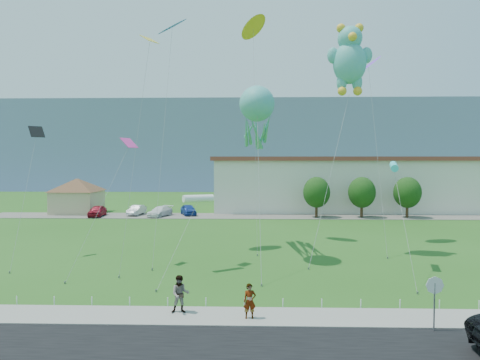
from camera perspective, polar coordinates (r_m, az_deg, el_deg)
name	(u,v)px	position (r m, az deg, el deg)	size (l,w,h in m)	color
ground	(227,299)	(24.40, -1.80, -15.60)	(160.00, 160.00, 0.00)	#235517
sidewalk	(223,317)	(21.80, -2.25, -17.73)	(80.00, 2.50, 0.10)	gray
parking_strip	(242,216)	(58.65, 0.26, -4.84)	(70.00, 6.00, 0.06)	#59544C
hill_ridge	(248,146)	(143.23, 1.08, 4.55)	(160.00, 50.00, 25.00)	slate
pavilion	(77,192)	(66.37, -20.88, -1.54)	(9.20, 9.20, 5.00)	tan
warehouse	(410,183)	(71.59, 21.74, -0.38)	(61.00, 15.00, 8.20)	beige
stop_sign	(435,290)	(21.38, 24.52, -13.24)	(0.80, 0.07, 2.50)	slate
rope_fence	(225,303)	(23.09, -2.00, -16.02)	(26.05, 0.05, 0.50)	white
tree_near	(317,192)	(57.94, 10.18, -1.63)	(3.60, 3.60, 5.47)	#3F2B19
tree_mid	(362,192)	(59.13, 15.94, -1.60)	(3.60, 3.60, 5.47)	#3F2B19
tree_far	(407,193)	(60.89, 21.42, -1.57)	(3.60, 3.60, 5.47)	#3F2B19
pedestrian_left	(250,301)	(21.17, 1.30, -15.83)	(0.60, 0.40, 1.66)	gray
pedestrian_right	(180,294)	(22.04, -7.96, -14.82)	(0.90, 0.70, 1.86)	gray
parked_car_red	(97,211)	(61.36, -18.48, -3.92)	(1.73, 4.31, 1.47)	maroon
parked_car_silver	(137,210)	(61.40, -13.63, -3.92)	(1.42, 4.06, 1.34)	#B5B6BC
parked_car_white	(160,211)	(59.29, -10.62, -4.13)	(1.85, 4.56, 1.32)	white
parked_car_blue	(188,210)	(60.16, -6.90, -3.95)	(1.70, 4.22, 1.44)	#1B3C95
octopus_kite	(257,116)	(34.12, 2.25, 8.55)	(2.68, 13.94, 13.27)	teal
teddy_bear_kite	(350,58)	(37.20, 14.42, 15.51)	(5.85, 6.90, 18.73)	teal
small_kite_black	(34,145)	(37.41, -25.76, 4.24)	(1.57, 6.44, 10.37)	black
small_kite_purple	(369,69)	(42.91, 16.81, 13.99)	(1.80, 8.36, 17.26)	#7937DF
small_kite_pink	(123,156)	(32.01, -15.29, 3.16)	(3.25, 6.09, 9.35)	#D8308E
small_kite_white	(198,199)	(29.81, -5.63, -2.52)	(2.12, 6.37, 5.44)	white
small_kite_orange	(253,32)	(43.04, 1.79, 19.07)	(1.80, 8.32, 21.07)	yellow
small_kite_blue	(172,31)	(39.13, -9.09, 18.97)	(1.80, 8.73, 19.86)	blue
small_kite_yellow	(146,69)	(32.25, -12.45, 14.30)	(1.88, 4.71, 16.83)	gold
small_kite_cyan	(394,167)	(31.98, 19.85, 1.62)	(0.85, 7.27, 7.65)	#30D4DA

